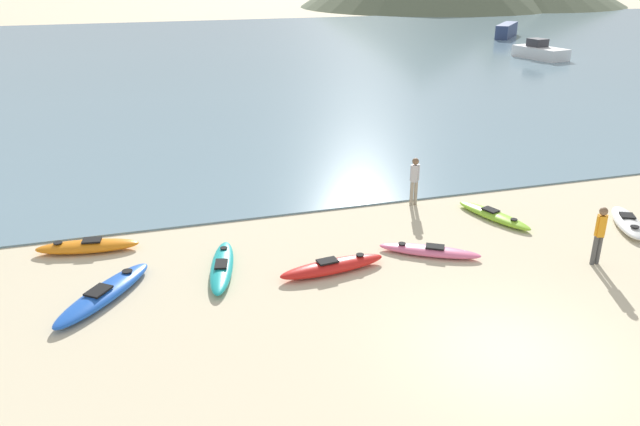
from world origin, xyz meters
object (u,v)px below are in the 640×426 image
object	(u,v)px
moored_boat_0	(507,30)
moored_boat_1	(540,52)
kayak_on_sand_5	(88,246)
kayak_on_sand_0	(104,294)
kayak_on_sand_4	(430,251)
kayak_on_sand_1	(332,266)
kayak_on_sand_2	(627,222)
person_near_waterline	(415,178)
person_near_foreground	(600,232)
kayak_on_sand_6	(222,267)
kayak_on_sand_3	(494,215)

from	to	relation	value
moored_boat_0	moored_boat_1	xyz separation A→B (m)	(-5.83, -14.21, -0.14)
kayak_on_sand_5	moored_boat_1	distance (m)	44.91
kayak_on_sand_0	kayak_on_sand_4	size ratio (longest dim) A/B	1.15
kayak_on_sand_1	kayak_on_sand_2	distance (m)	9.90
person_near_waterline	moored_boat_1	size ratio (longest dim) A/B	0.34
kayak_on_sand_4	person_near_foreground	bearing A→B (deg)	-24.20
person_near_waterline	kayak_on_sand_6	bearing A→B (deg)	-156.88
kayak_on_sand_1	kayak_on_sand_3	xyz separation A→B (m)	(6.20, 2.00, -0.05)
kayak_on_sand_3	person_near_waterline	size ratio (longest dim) A/B	1.77
kayak_on_sand_1	kayak_on_sand_2	bearing A→B (deg)	1.08
kayak_on_sand_1	moored_boat_1	bearing A→B (deg)	47.69
kayak_on_sand_1	kayak_on_sand_4	bearing A→B (deg)	3.75
person_near_foreground	person_near_waterline	bearing A→B (deg)	117.55
kayak_on_sand_5	person_near_waterline	bearing A→B (deg)	3.40
kayak_on_sand_2	moored_boat_0	world-z (taller)	moored_boat_0
kayak_on_sand_2	moored_boat_0	size ratio (longest dim) A/B	0.52
kayak_on_sand_3	kayak_on_sand_4	size ratio (longest dim) A/B	1.06
kayak_on_sand_2	moored_boat_0	bearing A→B (deg)	61.64
kayak_on_sand_3	kayak_on_sand_1	bearing A→B (deg)	-162.07
kayak_on_sand_5	moored_boat_0	bearing A→B (deg)	46.03
moored_boat_0	moored_boat_1	distance (m)	15.37
kayak_on_sand_0	moored_boat_1	distance (m)	46.49
person_near_waterline	moored_boat_1	distance (m)	36.75
kayak_on_sand_3	kayak_on_sand_5	xyz separation A→B (m)	(-12.60, 1.30, 0.04)
kayak_on_sand_3	kayak_on_sand_2	bearing A→B (deg)	-26.13
person_near_foreground	moored_boat_1	world-z (taller)	person_near_foreground
kayak_on_sand_4	moored_boat_0	xyz separation A→B (m)	(31.44, 45.45, 0.62)
kayak_on_sand_0	kayak_on_sand_5	distance (m)	3.06
kayak_on_sand_2	person_near_foreground	distance (m)	3.42
kayak_on_sand_5	person_near_foreground	xyz separation A→B (m)	(13.55, -4.97, 0.80)
kayak_on_sand_0	kayak_on_sand_4	world-z (taller)	kayak_on_sand_0
kayak_on_sand_2	person_near_foreground	xyz separation A→B (m)	(-2.75, -1.85, 0.81)
person_near_foreground	kayak_on_sand_1	bearing A→B (deg)	166.87
kayak_on_sand_4	person_near_waterline	distance (m)	4.02
kayak_on_sand_1	kayak_on_sand_5	size ratio (longest dim) A/B	1.05
kayak_on_sand_2	kayak_on_sand_4	size ratio (longest dim) A/B	0.97
kayak_on_sand_2	person_near_foreground	bearing A→B (deg)	-146.05
kayak_on_sand_0	kayak_on_sand_3	xyz separation A→B (m)	(12.10, 1.71, -0.03)
kayak_on_sand_3	kayak_on_sand_6	bearing A→B (deg)	-173.13
person_near_foreground	moored_boat_0	bearing A→B (deg)	60.02
kayak_on_sand_3	kayak_on_sand_5	world-z (taller)	kayak_on_sand_5
kayak_on_sand_5	moored_boat_1	bearing A→B (deg)	38.78
kayak_on_sand_6	moored_boat_1	bearing A→B (deg)	44.12
moored_boat_0	moored_boat_1	bearing A→B (deg)	-112.31
kayak_on_sand_1	moored_boat_0	world-z (taller)	moored_boat_0
kayak_on_sand_5	kayak_on_sand_6	world-z (taller)	kayak_on_sand_5
person_near_foreground	person_near_waterline	xyz separation A→B (m)	(-2.92, 5.61, -0.01)
kayak_on_sand_6	moored_boat_0	size ratio (longest dim) A/B	0.61
kayak_on_sand_1	person_near_foreground	size ratio (longest dim) A/B	1.83
kayak_on_sand_0	person_near_foreground	bearing A→B (deg)	-8.53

